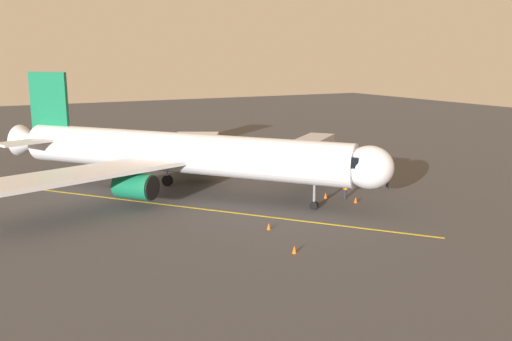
# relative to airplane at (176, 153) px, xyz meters

# --- Properties ---
(ground_plane) EXTENTS (220.00, 220.00, 0.00)m
(ground_plane) POSITION_rel_airplane_xyz_m (1.26, -2.62, -4.00)
(ground_plane) COLOR #424244
(apron_lead_in_line) EXTENTS (25.48, 31.14, 0.01)m
(apron_lead_in_line) POSITION_rel_airplane_xyz_m (-0.18, 6.22, -4.00)
(apron_lead_in_line) COLOR yellow
(apron_lead_in_line) RESTS_ON ground
(airplane) EXTENTS (32.04, 33.93, 11.50)m
(airplane) POSITION_rel_airplane_xyz_m (0.00, 0.00, 0.00)
(airplane) COLOR silver
(airplane) RESTS_ON ground
(jet_bridge) EXTENTS (10.07, 8.82, 5.40)m
(jet_bridge) POSITION_rel_airplane_xyz_m (-11.29, 5.34, -0.24)
(jet_bridge) COLOR #B7B7BC
(jet_bridge) RESTS_ON ground
(ground_crew_marshaller) EXTENTS (0.36, 0.46, 1.71)m
(ground_crew_marshaller) POSITION_rel_airplane_xyz_m (-13.29, 9.03, -3.12)
(ground_crew_marshaller) COLOR #23232D
(ground_crew_marshaller) RESTS_ON ground
(ground_crew_wing_walker) EXTENTS (0.30, 0.43, 1.71)m
(ground_crew_wing_walker) POSITION_rel_airplane_xyz_m (-19.26, 8.06, -3.12)
(ground_crew_wing_walker) COLOR #23232D
(ground_crew_wing_walker) RESTS_ON ground
(ground_crew_loader) EXTENTS (0.36, 0.46, 1.71)m
(ground_crew_loader) POSITION_rel_airplane_xyz_m (-17.55, 6.06, -3.12)
(ground_crew_loader) COLOR #23232D
(ground_crew_loader) RESTS_ON ground
(belt_loader_near_nose) EXTENTS (3.49, 4.50, 2.32)m
(belt_loader_near_nose) POSITION_rel_airplane_xyz_m (-19.76, -9.45, -3.29)
(belt_loader_near_nose) COLOR #9E9EA3
(belt_loader_near_nose) RESTS_ON ground
(belt_loader_portside) EXTENTS (3.59, 4.45, 2.32)m
(belt_loader_portside) POSITION_rel_airplane_xyz_m (-14.13, -4.35, -3.29)
(belt_loader_portside) COLOR #9E9EA3
(belt_loader_portside) RESTS_ON ground
(safety_cone_nose_left) EXTENTS (0.32, 0.32, 0.55)m
(safety_cone_nose_left) POSITION_rel_airplane_xyz_m (-1.41, 19.20, -3.73)
(safety_cone_nose_left) COLOR #F2590F
(safety_cone_nose_left) RESTS_ON ground
(safety_cone_nose_right) EXTENTS (0.32, 0.32, 0.55)m
(safety_cone_nose_right) POSITION_rel_airplane_xyz_m (-2.41, 13.86, -3.73)
(safety_cone_nose_right) COLOR #F2590F
(safety_cone_nose_right) RESTS_ON ground
(safety_cone_wing_port) EXTENTS (0.32, 0.32, 0.55)m
(safety_cone_wing_port) POSITION_rel_airplane_xyz_m (-11.77, 8.07, -3.73)
(safety_cone_wing_port) COLOR #F2590F
(safety_cone_wing_port) RESTS_ON ground
(safety_cone_wing_starboard) EXTENTS (0.32, 0.32, 0.55)m
(safety_cone_wing_starboard) POSITION_rel_airplane_xyz_m (-13.24, 10.71, -3.73)
(safety_cone_wing_starboard) COLOR #F2590F
(safety_cone_wing_starboard) RESTS_ON ground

